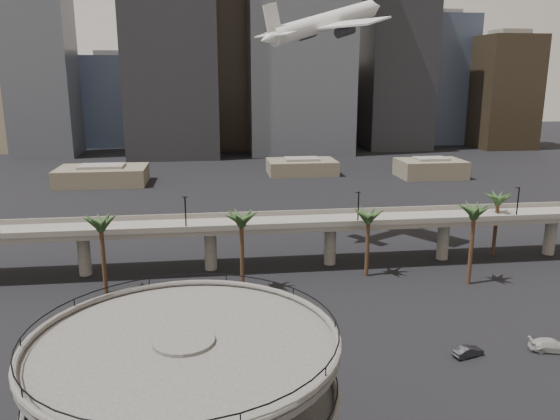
{
  "coord_description": "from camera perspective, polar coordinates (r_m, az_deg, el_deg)",
  "views": [
    {
      "loc": [
        -10.88,
        -39.52,
        34.24
      ],
      "look_at": [
        -1.94,
        28.0,
        17.39
      ],
      "focal_mm": 35.0,
      "sensor_mm": 36.0,
      "label": 1
    }
  ],
  "objects": [
    {
      "name": "parking_ramp",
      "position": [
        43.15,
        -9.65,
        -20.77
      ],
      "size": [
        22.2,
        22.2,
        17.35
      ],
      "color": "#4B4846",
      "rests_on": "ground"
    },
    {
      "name": "overpass",
      "position": [
        98.87,
        -0.94,
        -1.89
      ],
      "size": [
        130.0,
        9.3,
        14.7
      ],
      "color": "#68645C",
      "rests_on": "ground"
    },
    {
      "name": "palm_trees",
      "position": [
        92.45,
        6.77,
        -0.57
      ],
      "size": [
        76.4,
        18.4,
        14.0
      ],
      "color": "#422B1C",
      "rests_on": "ground"
    },
    {
      "name": "low_buildings",
      "position": [
        185.35,
        -1.93,
        4.14
      ],
      "size": [
        135.0,
        27.5,
        6.8
      ],
      "color": "#625B48",
      "rests_on": "ground"
    },
    {
      "name": "skyline",
      "position": [
        257.99,
        -1.82,
        15.27
      ],
      "size": [
        269.0,
        86.0,
        110.81
      ],
      "color": "gray",
      "rests_on": "ground"
    },
    {
      "name": "airborne_jet",
      "position": [
        114.17,
        4.72,
        18.9
      ],
      "size": [
        30.02,
        28.07,
        11.66
      ],
      "rotation": [
        0.0,
        -0.25,
        0.56
      ],
      "color": "silver",
      "rests_on": "ground"
    },
    {
      "name": "car_a",
      "position": [
        66.17,
        -0.45,
        -16.45
      ],
      "size": [
        5.0,
        2.49,
        1.64
      ],
      "primitive_type": "imported",
      "rotation": [
        0.0,
        0.0,
        1.69
      ],
      "color": "maroon",
      "rests_on": "ground"
    },
    {
      "name": "car_b",
      "position": [
        74.29,
        19.05,
        -13.79
      ],
      "size": [
        4.29,
        2.47,
        1.34
      ],
      "primitive_type": "imported",
      "rotation": [
        0.0,
        0.0,
        1.85
      ],
      "color": "black",
      "rests_on": "ground"
    },
    {
      "name": "car_c",
      "position": [
        79.56,
        26.52,
        -12.54
      ],
      "size": [
        5.82,
        3.45,
        1.58
      ],
      "primitive_type": "imported",
      "rotation": [
        0.0,
        0.0,
        1.33
      ],
      "color": "#B6B6B2",
      "rests_on": "ground"
    }
  ]
}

